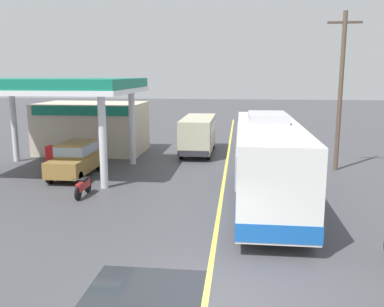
{
  "coord_description": "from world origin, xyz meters",
  "views": [
    {
      "loc": [
        0.72,
        -9.47,
        5.35
      ],
      "look_at": [
        -1.5,
        10.0,
        1.6
      ],
      "focal_mm": 39.14,
      "sensor_mm": 36.0,
      "label": 1
    }
  ],
  "objects": [
    {
      "name": "coach_bus_main",
      "position": [
        1.92,
        7.68,
        1.72
      ],
      "size": [
        2.6,
        11.04,
        3.69
      ],
      "color": "white",
      "rests_on": "ground"
    },
    {
      "name": "gas_station_roadside",
      "position": [
        -9.3,
        16.09,
        2.63
      ],
      "size": [
        9.1,
        11.95,
        5.1
      ],
      "color": "#147259",
      "rests_on": "ground"
    },
    {
      "name": "ground",
      "position": [
        0.0,
        20.0,
        0.0
      ],
      "size": [
        120.0,
        120.0,
        0.0
      ],
      "primitive_type": "plane",
      "color": "#424247"
    },
    {
      "name": "motorcycle_parked_forecourt",
      "position": [
        -6.11,
        7.78,
        0.44
      ],
      "size": [
        0.55,
        1.8,
        0.92
      ],
      "color": "black",
      "rests_on": "ground"
    },
    {
      "name": "utility_pole_roadside",
      "position": [
        6.17,
        14.36,
        4.49
      ],
      "size": [
        1.8,
        0.24,
        8.62
      ],
      "color": "brown",
      "rests_on": "ground"
    },
    {
      "name": "car_at_pump",
      "position": [
        -7.8,
        11.27,
        1.01
      ],
      "size": [
        1.7,
        4.2,
        1.82
      ],
      "color": "olive",
      "rests_on": "ground"
    },
    {
      "name": "minibus_opposing_lane",
      "position": [
        -2.05,
        18.5,
        1.47
      ],
      "size": [
        2.04,
        6.13,
        2.44
      ],
      "color": "#BFB799",
      "rests_on": "ground"
    },
    {
      "name": "pedestrian_near_pump",
      "position": [
        -7.5,
        10.7,
        0.93
      ],
      "size": [
        0.55,
        0.22,
        1.66
      ],
      "color": "#33333F",
      "rests_on": "ground"
    },
    {
      "name": "car_trailing_behind_bus",
      "position": [
        2.25,
        22.45,
        1.01
      ],
      "size": [
        1.7,
        4.2,
        1.82
      ],
      "color": "#B2B2B7",
      "rests_on": "ground"
    },
    {
      "name": "lane_divider_stripe",
      "position": [
        0.0,
        15.0,
        0.0
      ],
      "size": [
        0.16,
        50.0,
        0.01
      ],
      "primitive_type": "cube",
      "color": "#D8CC4C",
      "rests_on": "ground"
    }
  ]
}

